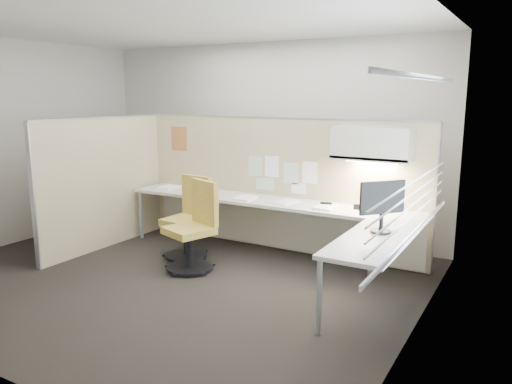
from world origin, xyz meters
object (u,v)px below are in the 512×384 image
Objects in this scene: chair_right at (194,229)px; desk at (285,215)px; phone at (374,208)px; monitor at (382,203)px; chair_left at (189,220)px.

desk is at bearing 62.27° from chair_right.
chair_right is at bearing -168.62° from phone.
monitor is 2.03× the size of phone.
monitor is (2.19, 0.12, 0.54)m from chair_right.
chair_right is (0.35, -0.36, 0.01)m from chair_left.
monitor is (1.37, -0.65, 0.42)m from desk.
monitor is at bearing -84.19° from phone.
desk is 1.13m from chair_right.
monitor is at bearing 22.28° from chair_right.
chair_left is 0.98× the size of chair_right.
monitor reaches higher than phone.
chair_right is 2.05× the size of monitor.
phone is at bearing 62.27° from monitor.
desk is 3.92× the size of chair_left.
phone is at bearing 19.47° from chair_left.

